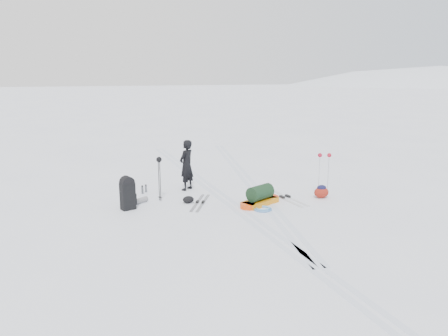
{
  "coord_description": "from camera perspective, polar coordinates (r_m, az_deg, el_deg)",
  "views": [
    {
      "loc": [
        -3.54,
        -11.71,
        3.67
      ],
      "look_at": [
        -0.05,
        -0.07,
        0.95
      ],
      "focal_mm": 35.0,
      "sensor_mm": 36.0,
      "label": 1
    }
  ],
  "objects": [
    {
      "name": "touring_skis_grey",
      "position": [
        12.41,
        -3.13,
        -4.53
      ],
      "size": [
        0.94,
        1.61,
        0.06
      ],
      "rotation": [
        0.0,
        0.0,
        1.13
      ],
      "color": "gray",
      "rests_on": "ground"
    },
    {
      "name": "touring_skis_white",
      "position": [
        13.0,
        7.97,
        -3.83
      ],
      "size": [
        0.65,
        2.04,
        0.07
      ],
      "rotation": [
        0.0,
        0.0,
        -1.39
      ],
      "color": "silver",
      "rests_on": "ground"
    },
    {
      "name": "skier",
      "position": [
        13.62,
        -4.92,
        0.37
      ],
      "size": [
        0.68,
        0.67,
        1.59
      ],
      "primitive_type": "imported",
      "rotation": [
        0.0,
        0.0,
        3.89
      ],
      "color": "black",
      "rests_on": "ground"
    },
    {
      "name": "ski_poles_black",
      "position": [
        12.51,
        -8.47,
        0.41
      ],
      "size": [
        0.16,
        0.18,
        1.29
      ],
      "rotation": [
        0.0,
        0.0,
        -0.26
      ],
      "color": "black",
      "rests_on": "ground"
    },
    {
      "name": "small_daypack",
      "position": [
        13.18,
        12.61,
        -3.02
      ],
      "size": [
        0.55,
        0.5,
        0.38
      ],
      "rotation": [
        0.0,
        0.0,
        -0.47
      ],
      "color": "maroon",
      "rests_on": "ground"
    },
    {
      "name": "pulk_sled",
      "position": [
        12.25,
        4.73,
        -3.82
      ],
      "size": [
        1.47,
        1.06,
        0.56
      ],
      "rotation": [
        0.0,
        0.0,
        0.5
      ],
      "color": "orange",
      "rests_on": "ground"
    },
    {
      "name": "stuff_sack",
      "position": [
        12.42,
        -4.68,
        -4.13
      ],
      "size": [
        0.35,
        0.28,
        0.2
      ],
      "rotation": [
        0.0,
        0.0,
        -0.14
      ],
      "color": "black",
      "rests_on": "ground"
    },
    {
      "name": "ski_poles_silver",
      "position": [
        13.39,
        12.98,
        1.04
      ],
      "size": [
        0.39,
        0.2,
        1.26
      ],
      "rotation": [
        0.0,
        0.0,
        -0.12
      ],
      "color": "silver",
      "rests_on": "ground"
    },
    {
      "name": "snow_hill_backdrop",
      "position": [
        137.24,
        16.19,
        -19.93
      ],
      "size": [
        359.5,
        192.0,
        162.45
      ],
      "color": "white",
      "rests_on": "ground"
    },
    {
      "name": "rope_coil",
      "position": [
        11.85,
        5.09,
        -5.33
      ],
      "size": [
        0.54,
        0.54,
        0.06
      ],
      "rotation": [
        0.0,
        0.0,
        0.09
      ],
      "color": "#4F83BF",
      "rests_on": "ground"
    },
    {
      "name": "ski_tracks",
      "position": [
        13.75,
        1.52,
        -2.85
      ],
      "size": [
        3.38,
        17.97,
        0.01
      ],
      "color": "silver",
      "rests_on": "ground"
    },
    {
      "name": "ground",
      "position": [
        12.77,
        0.13,
        -4.08
      ],
      "size": [
        200.0,
        200.0,
        0.0
      ],
      "primitive_type": "plane",
      "color": "white",
      "rests_on": "ground"
    },
    {
      "name": "expedition_rucksack",
      "position": [
        12.07,
        -12.28,
        -3.27
      ],
      "size": [
        0.82,
        0.86,
        0.92
      ],
      "rotation": [
        0.0,
        0.0,
        0.35
      ],
      "color": "black",
      "rests_on": "ground"
    },
    {
      "name": "thermos_pair",
      "position": [
        13.59,
        -10.4,
        -2.73
      ],
      "size": [
        0.19,
        0.22,
        0.26
      ],
      "rotation": [
        0.0,
        0.0,
        0.11
      ],
      "color": "#505256",
      "rests_on": "ground"
    }
  ]
}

